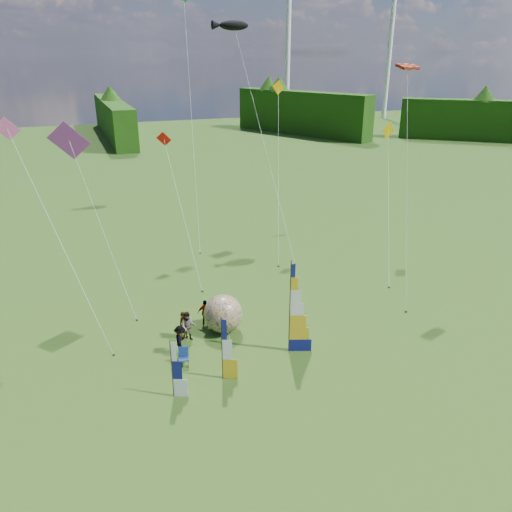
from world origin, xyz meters
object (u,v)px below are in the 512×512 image
object	(u,v)px
side_banner_left	(222,350)
side_banner_far	(172,370)
bol_inflatable	(223,314)
spectator_c	(180,340)
kite_whale	(263,129)
spectator_d	(205,312)
feather_banner_main	(290,309)
spectator_a	(184,325)
spectator_b	(188,326)
camp_chair	(184,357)

from	to	relation	value
side_banner_left	side_banner_far	distance (m)	2.82
bol_inflatable	spectator_c	size ratio (longest dim) A/B	1.33
spectator_c	kite_whale	xyz separation A→B (m)	(11.45, 16.19, 9.08)
spectator_c	spectator_d	xyz separation A→B (m)	(2.25, 2.77, -0.05)
side_banner_left	feather_banner_main	bearing A→B (deg)	38.62
feather_banner_main	spectator_a	xyz separation A→B (m)	(-5.27, 3.67, -1.90)
kite_whale	bol_inflatable	bearing A→B (deg)	-134.72
side_banner_far	feather_banner_main	bearing A→B (deg)	38.18
spectator_a	bol_inflatable	bearing A→B (deg)	-16.08
side_banner_left	kite_whale	world-z (taller)	kite_whale
spectator_b	spectator_c	world-z (taller)	spectator_b
spectator_b	spectator_c	size ratio (longest dim) A/B	1.04
spectator_a	spectator_d	distance (m)	1.96
side_banner_far	camp_chair	world-z (taller)	side_banner_far
feather_banner_main	spectator_d	xyz separation A→B (m)	(-3.64, 4.76, -1.91)
spectator_a	spectator_c	bearing A→B (deg)	-123.67
spectator_b	camp_chair	distance (m)	2.70
side_banner_left	spectator_a	xyz separation A→B (m)	(-0.92, 4.80, -0.93)
kite_whale	side_banner_left	bearing A→B (deg)	-132.02
side_banner_left	spectator_d	xyz separation A→B (m)	(0.71, 5.89, -0.95)
spectator_c	kite_whale	distance (m)	21.81
spectator_a	camp_chair	world-z (taller)	spectator_a
bol_inflatable	spectator_a	bearing A→B (deg)	177.46
side_banner_left	spectator_b	xyz separation A→B (m)	(-0.76, 4.43, -0.86)
feather_banner_main	spectator_a	bearing A→B (deg)	165.42
feather_banner_main	side_banner_far	bearing A→B (deg)	-146.39
spectator_c	camp_chair	xyz separation A→B (m)	(-0.10, -1.21, -0.38)
feather_banner_main	side_banner_left	bearing A→B (deg)	-145.17
camp_chair	kite_whale	world-z (taller)	kite_whale
bol_inflatable	side_banner_far	bearing A→B (deg)	-129.15
spectator_b	spectator_d	bearing A→B (deg)	63.03
feather_banner_main	side_banner_far	world-z (taller)	feather_banner_main
spectator_b	camp_chair	world-z (taller)	spectator_b
spectator_a	spectator_b	world-z (taller)	spectator_b
spectator_b	kite_whale	size ratio (longest dim) A/B	0.09
spectator_c	camp_chair	bearing A→B (deg)	-179.43
spectator_d	kite_whale	world-z (taller)	kite_whale
feather_banner_main	spectator_a	size ratio (longest dim) A/B	3.22
side_banner_far	spectator_d	xyz separation A→B (m)	(3.47, 6.44, -0.74)
spectator_d	camp_chair	world-z (taller)	spectator_d
feather_banner_main	camp_chair	bearing A→B (deg)	-167.17
camp_chair	kite_whale	distance (m)	22.92
feather_banner_main	spectator_a	distance (m)	6.70
feather_banner_main	spectator_a	world-z (taller)	feather_banner_main
bol_inflatable	kite_whale	bearing A→B (deg)	60.12
spectator_b	camp_chair	bearing A→B (deg)	-90.99
side_banner_left	side_banner_far	size ratio (longest dim) A/B	1.13
side_banner_left	spectator_a	bearing A→B (deg)	124.93
spectator_a	spectator_d	size ratio (longest dim) A/B	1.01
side_banner_far	spectator_d	distance (m)	7.35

